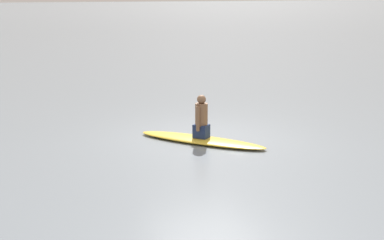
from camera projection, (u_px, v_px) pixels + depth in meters
The scene contains 3 objects.
ground_plane at pixel (203, 138), 13.24m from camera, with size 400.00×400.00×0.00m, color gray.
surfboard at pixel (201, 140), 12.83m from camera, with size 3.19×0.69×0.11m, color gold.
person_paddler at pixel (201, 118), 12.72m from camera, with size 0.42×0.41×1.00m.
Camera 1 is at (11.30, -6.06, 3.36)m, focal length 52.11 mm.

